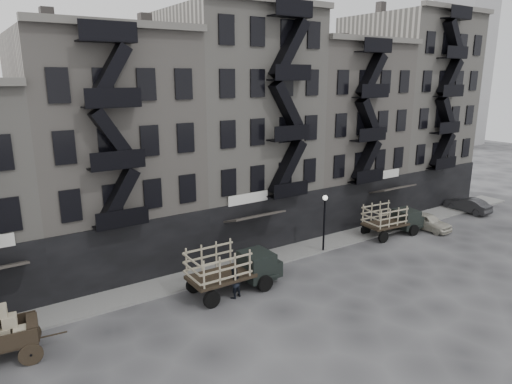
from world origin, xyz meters
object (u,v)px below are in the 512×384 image
stake_truck_west (233,265)px  car_east (427,221)px  car_far (468,205)px  stake_truck_east (393,217)px  pedestrian_mid (234,283)px

stake_truck_west → car_east: 19.31m
stake_truck_west → car_far: 26.78m
car_east → car_far: bearing=4.2°
stake_truck_west → stake_truck_east: 15.78m
car_east → pedestrian_mid: bearing=-179.5°
car_far → pedestrian_mid: bearing=4.8°
stake_truck_west → pedestrian_mid: size_ratio=3.19×
stake_truck_west → car_east: (19.28, 0.65, -0.96)m
stake_truck_west → car_far: bearing=3.6°
car_far → pedestrian_mid: (-27.10, -2.40, 0.22)m
stake_truck_east → car_far: bearing=6.7°
stake_truck_east → car_far: stake_truck_east is taller
stake_truck_west → stake_truck_east: (15.72, 1.36, -0.15)m
stake_truck_east → car_far: size_ratio=1.29×
car_east → car_far: 7.51m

